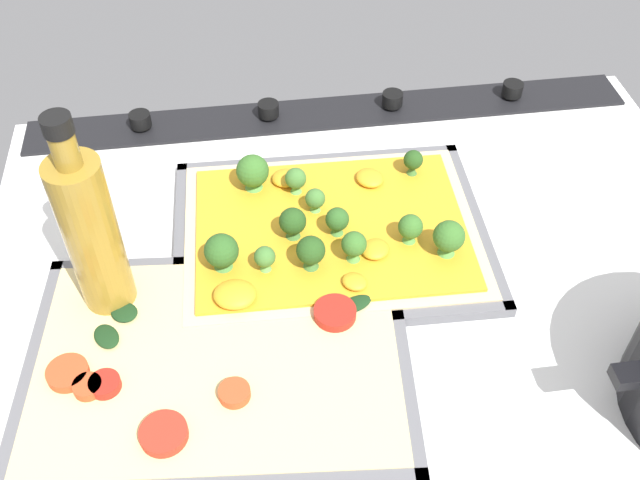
{
  "coord_description": "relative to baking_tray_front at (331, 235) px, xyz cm",
  "views": [
    {
      "loc": [
        12.75,
        50.82,
        59.51
      ],
      "look_at": [
        5.46,
        -1.25,
        5.25
      ],
      "focal_mm": 41.18,
      "sensor_mm": 36.0,
      "label": 1
    }
  ],
  "objects": [
    {
      "name": "baking_tray_back",
      "position": [
        13.3,
        15.61,
        -0.0
      ],
      "size": [
        39.23,
        30.0,
        1.3
      ],
      "color": "slate",
      "rests_on": "ground_plane"
    },
    {
      "name": "stove_control_panel",
      "position": [
        -3.5,
        -23.1,
        0.18
      ],
      "size": [
        80.73,
        7.0,
        2.6
      ],
      "color": "black",
      "rests_on": "ground_plane"
    },
    {
      "name": "oil_bottle",
      "position": [
        23.81,
        6.55,
        9.74
      ],
      "size": [
        5.22,
        5.22,
        23.97
      ],
      "color": "olive",
      "rests_on": "ground_plane"
    },
    {
      "name": "veggie_pizza_back",
      "position": [
        13.62,
        15.72,
        0.68
      ],
      "size": [
        36.62,
        27.39,
        1.9
      ],
      "color": "#E2CA86",
      "rests_on": "baking_tray_back"
    },
    {
      "name": "baking_tray_front",
      "position": [
        0.0,
        0.0,
        0.0
      ],
      "size": [
        35.72,
        27.85,
        1.3
      ],
      "color": "slate",
      "rests_on": "ground_plane"
    },
    {
      "name": "broccoli_pizza",
      "position": [
        0.57,
        0.3,
        1.54
      ],
      "size": [
        33.25,
        25.38,
        5.86
      ],
      "color": "beige",
      "rests_on": "baking_tray_front"
    },
    {
      "name": "ground_plane",
      "position": [
        -3.5,
        6.5,
        -1.87
      ],
      "size": [
        84.1,
        66.19,
        3.0
      ],
      "primitive_type": "cube",
      "color": "white"
    }
  ]
}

